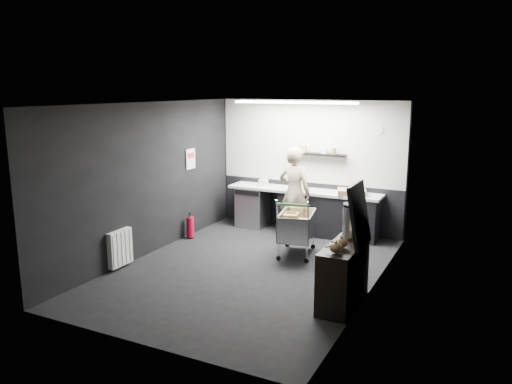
% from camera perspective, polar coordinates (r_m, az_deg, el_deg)
% --- Properties ---
extents(floor, '(5.50, 5.50, 0.00)m').
position_cam_1_polar(floor, '(8.33, -0.73, -8.82)').
color(floor, black).
rests_on(floor, ground).
extents(ceiling, '(5.50, 5.50, 0.00)m').
position_cam_1_polar(ceiling, '(7.80, -0.79, 10.08)').
color(ceiling, white).
rests_on(ceiling, wall_back).
extents(wall_back, '(5.50, 0.00, 5.50)m').
position_cam_1_polar(wall_back, '(10.44, 6.13, 3.01)').
color(wall_back, black).
rests_on(wall_back, floor).
extents(wall_front, '(5.50, 0.00, 5.50)m').
position_cam_1_polar(wall_front, '(5.72, -13.45, -4.63)').
color(wall_front, black).
rests_on(wall_front, floor).
extents(wall_left, '(0.00, 5.50, 5.50)m').
position_cam_1_polar(wall_left, '(9.03, -12.14, 1.43)').
color(wall_left, black).
rests_on(wall_left, floor).
extents(wall_right, '(0.00, 5.50, 5.50)m').
position_cam_1_polar(wall_right, '(7.29, 13.39, -1.09)').
color(wall_right, black).
rests_on(wall_right, floor).
extents(kitchen_wall_panel, '(3.95, 0.02, 1.70)m').
position_cam_1_polar(kitchen_wall_panel, '(10.36, 6.16, 5.73)').
color(kitchen_wall_panel, silver).
rests_on(kitchen_wall_panel, wall_back).
extents(dado_panel, '(3.95, 0.02, 1.00)m').
position_cam_1_polar(dado_panel, '(10.59, 6.00, -1.55)').
color(dado_panel, black).
rests_on(dado_panel, wall_back).
extents(floating_shelf, '(1.20, 0.22, 0.04)m').
position_cam_1_polar(floating_shelf, '(10.22, 6.97, 4.33)').
color(floating_shelf, black).
rests_on(floating_shelf, wall_back).
extents(wall_clock, '(0.20, 0.03, 0.20)m').
position_cam_1_polar(wall_clock, '(9.93, 13.83, 6.94)').
color(wall_clock, white).
rests_on(wall_clock, wall_back).
extents(poster, '(0.02, 0.30, 0.40)m').
position_cam_1_polar(poster, '(10.02, -7.49, 3.77)').
color(poster, white).
rests_on(poster, wall_left).
extents(poster_red_band, '(0.02, 0.22, 0.10)m').
position_cam_1_polar(poster_red_band, '(10.01, -7.48, 4.16)').
color(poster_red_band, red).
rests_on(poster_red_band, poster).
extents(radiator, '(0.10, 0.50, 0.60)m').
position_cam_1_polar(radiator, '(8.56, -15.28, -6.19)').
color(radiator, white).
rests_on(radiator, wall_left).
extents(ceiling_strip, '(2.40, 0.20, 0.04)m').
position_cam_1_polar(ceiling_strip, '(9.48, 4.39, 10.18)').
color(ceiling_strip, white).
rests_on(ceiling_strip, ceiling).
extents(prep_counter, '(3.20, 0.61, 0.90)m').
position_cam_1_polar(prep_counter, '(10.27, 6.09, -2.22)').
color(prep_counter, black).
rests_on(prep_counter, floor).
extents(person, '(0.71, 0.50, 1.83)m').
position_cam_1_polar(person, '(9.81, 4.40, -0.11)').
color(person, beige).
rests_on(person, floor).
extents(shopping_cart, '(0.75, 1.06, 1.05)m').
position_cam_1_polar(shopping_cart, '(8.92, 4.66, -4.07)').
color(shopping_cart, silver).
rests_on(shopping_cart, floor).
extents(sideboard, '(0.49, 1.14, 1.71)m').
position_cam_1_polar(sideboard, '(6.99, 10.12, -8.37)').
color(sideboard, black).
rests_on(sideboard, floor).
extents(fire_extinguisher, '(0.15, 0.15, 0.50)m').
position_cam_1_polar(fire_extinguisher, '(10.00, -7.52, -3.91)').
color(fire_extinguisher, '#AB0B26').
rests_on(fire_extinguisher, floor).
extents(cardboard_box, '(0.64, 0.56, 0.11)m').
position_cam_1_polar(cardboard_box, '(9.85, 10.89, -0.01)').
color(cardboard_box, '#A18056').
rests_on(cardboard_box, prep_counter).
extents(pink_tub, '(0.23, 0.23, 0.23)m').
position_cam_1_polar(pink_tub, '(10.22, 5.04, 0.94)').
color(pink_tub, beige).
rests_on(pink_tub, prep_counter).
extents(white_container, '(0.18, 0.14, 0.15)m').
position_cam_1_polar(white_container, '(10.50, 0.84, 1.06)').
color(white_container, white).
rests_on(white_container, prep_counter).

